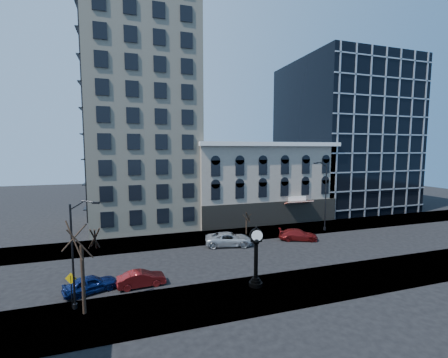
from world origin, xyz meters
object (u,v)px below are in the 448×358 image
object	(u,v)px
street_lamp_near	(79,226)
car_near_b	(141,279)
street_clock	(256,259)
warning_sign	(71,284)
car_near_a	(90,284)

from	to	relation	value
street_lamp_near	car_near_b	distance (m)	7.39
street_clock	warning_sign	xyz separation A→B (m)	(-13.93, 0.83, -0.49)
street_clock	car_near_b	xyz separation A→B (m)	(-9.04, 3.08, -1.75)
car_near_b	street_clock	bearing A→B (deg)	-113.26
street_lamp_near	car_near_b	bearing A→B (deg)	57.58
street_lamp_near	car_near_a	size ratio (longest dim) A/B	1.97
street_lamp_near	car_near_b	xyz separation A→B (m)	(4.14, 2.68, -5.50)
street_lamp_near	car_near_a	distance (m)	6.15
street_clock	car_near_a	xyz separation A→B (m)	(-12.97, 3.23, -1.71)
street_clock	street_lamp_near	world-z (taller)	street_lamp_near
street_clock	car_near_b	bearing A→B (deg)	177.04
street_clock	warning_sign	bearing A→B (deg)	-167.53
car_near_a	car_near_b	distance (m)	3.94
street_lamp_near	warning_sign	xyz separation A→B (m)	(-0.75, 0.43, -4.24)
street_clock	street_lamp_near	xyz separation A→B (m)	(-13.18, 0.40, 3.75)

